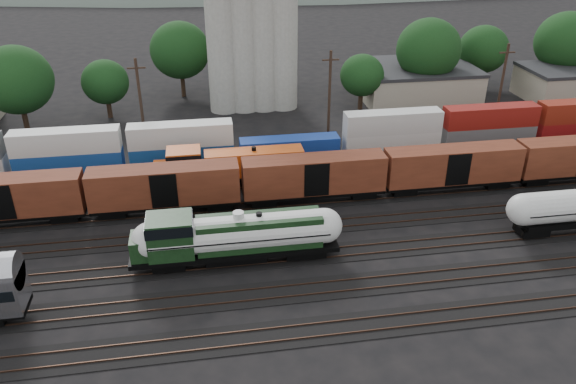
{
  "coord_description": "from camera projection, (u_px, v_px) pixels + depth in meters",
  "views": [
    {
      "loc": [
        -4.58,
        -46.77,
        28.95
      ],
      "look_at": [
        3.3,
        2.0,
        3.0
      ],
      "focal_mm": 35.0,
      "sensor_mm": 36.0,
      "label": 1
    }
  ],
  "objects": [
    {
      "name": "tracks",
      "position": [
        258.0,
        230.0,
        54.97
      ],
      "size": [
        180.0,
        33.2,
        0.2
      ],
      "color": "black",
      "rests_on": "ground"
    },
    {
      "name": "industrial_sheds",
      "position": [
        275.0,
        93.0,
        85.55
      ],
      "size": [
        119.38,
        17.26,
        5.1
      ],
      "color": "#9E937F",
      "rests_on": "ground"
    },
    {
      "name": "utility_poles",
      "position": [
        237.0,
        100.0,
        71.33
      ],
      "size": [
        122.2,
        0.36,
        12.0
      ],
      "color": "black",
      "rests_on": "ground"
    },
    {
      "name": "tree_band",
      "position": [
        225.0,
        59.0,
        83.32
      ],
      "size": [
        163.42,
        23.04,
        14.49
      ],
      "color": "black",
      "rests_on": "ground"
    },
    {
      "name": "grain_silo",
      "position": [
        251.0,
        35.0,
        81.68
      ],
      "size": [
        13.4,
        5.0,
        29.0
      ],
      "color": "#A4A297",
      "rests_on": "ground"
    },
    {
      "name": "boxcar_string",
      "position": [
        165.0,
        186.0,
        56.66
      ],
      "size": [
        138.2,
        2.9,
        4.2
      ],
      "color": "black",
      "rests_on": "ground"
    },
    {
      "name": "distant_hills",
      "position": [
        249.0,
        4.0,
        295.16
      ],
      "size": [
        860.0,
        286.0,
        130.0
      ],
      "color": "#59665B",
      "rests_on": "ground"
    },
    {
      "name": "green_locomotive",
      "position": [
        223.0,
        237.0,
        48.85
      ],
      "size": [
        18.22,
        3.22,
        4.82
      ],
      "color": "black",
      "rests_on": "ground"
    },
    {
      "name": "orange_locomotive",
      "position": [
        226.0,
        166.0,
        62.19
      ],
      "size": [
        18.23,
        3.04,
        4.56
      ],
      "color": "black",
      "rests_on": "ground"
    },
    {
      "name": "tank_car_a",
      "position": [
        239.0,
        235.0,
        48.99
      ],
      "size": [
        18.41,
        3.3,
        4.83
      ],
      "color": "silver",
      "rests_on": "ground"
    },
    {
      "name": "ground",
      "position": [
        258.0,
        231.0,
        54.99
      ],
      "size": [
        600.0,
        600.0,
        0.0
      ],
      "primitive_type": "plane",
      "color": "black"
    },
    {
      "name": "container_wall",
      "position": [
        199.0,
        150.0,
        66.13
      ],
      "size": [
        160.0,
        2.6,
        5.8
      ],
      "color": "black",
      "rests_on": "ground"
    }
  ]
}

